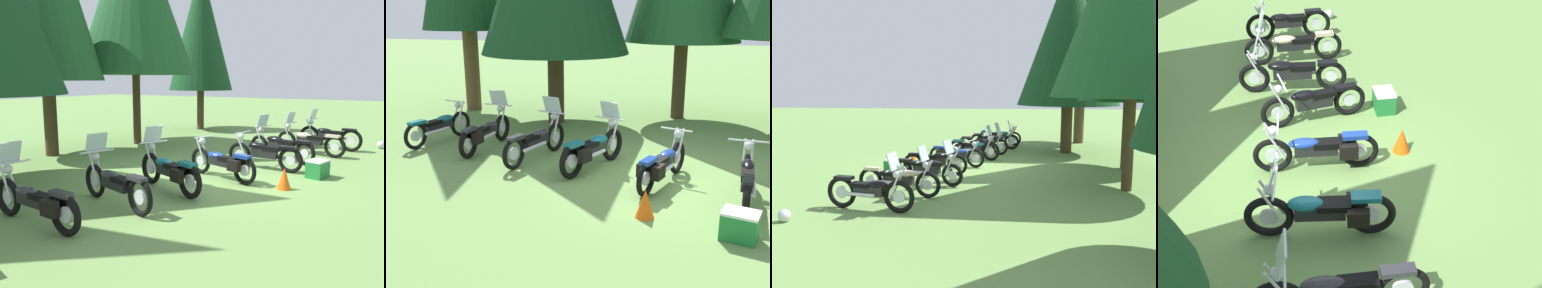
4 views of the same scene
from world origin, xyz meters
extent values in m
plane|color=#6B934C|center=(0.00, 0.00, 0.00)|extent=(80.00, 80.00, 0.00)
torus|color=black|center=(-5.61, 2.16, 0.34)|extent=(0.27, 0.68, 0.68)
cylinder|color=silver|center=(-5.61, 2.16, 0.34)|extent=(0.12, 0.26, 0.26)
torus|color=black|center=(-6.02, 0.70, 0.34)|extent=(0.27, 0.68, 0.68)
cylinder|color=silver|center=(-6.02, 0.70, 0.34)|extent=(0.12, 0.26, 0.26)
cube|color=black|center=(-5.81, 1.43, 0.44)|extent=(0.40, 0.78, 0.23)
ellipsoid|color=#14606B|center=(-5.76, 1.63, 0.58)|extent=(0.39, 0.58, 0.18)
cube|color=black|center=(-5.87, 1.23, 0.55)|extent=(0.37, 0.55, 0.10)
cube|color=#14606B|center=(-5.99, 0.78, 0.66)|extent=(0.30, 0.48, 0.08)
cylinder|color=silver|center=(-5.70, 2.12, 0.64)|extent=(0.13, 0.34, 0.65)
cylinder|color=silver|center=(-5.55, 2.08, 0.64)|extent=(0.13, 0.34, 0.65)
cylinder|color=silver|center=(-5.65, 2.02, 0.97)|extent=(0.71, 0.23, 0.04)
sphere|color=silver|center=(-5.63, 2.11, 0.85)|extent=(0.21, 0.21, 0.17)
cylinder|color=silver|center=(-5.73, 1.23, 0.36)|extent=(0.28, 0.74, 0.08)
torus|color=black|center=(-4.31, 2.01, 0.35)|extent=(0.16, 0.70, 0.69)
cylinder|color=silver|center=(-4.31, 2.01, 0.35)|extent=(0.07, 0.26, 0.26)
torus|color=black|center=(-4.42, 0.41, 0.35)|extent=(0.16, 0.70, 0.69)
cylinder|color=silver|center=(-4.42, 0.41, 0.35)|extent=(0.07, 0.26, 0.26)
cube|color=black|center=(-4.37, 1.21, 0.44)|extent=(0.23, 0.80, 0.20)
ellipsoid|color=#2D2D33|center=(-4.35, 1.43, 0.56)|extent=(0.26, 0.58, 0.16)
cube|color=black|center=(-4.38, 0.99, 0.53)|extent=(0.24, 0.54, 0.10)
cube|color=#2D2D33|center=(-4.42, 0.49, 0.67)|extent=(0.19, 0.45, 0.08)
cylinder|color=silver|center=(-4.38, 1.95, 0.64)|extent=(0.07, 0.34, 0.65)
cylinder|color=silver|center=(-4.25, 1.95, 0.64)|extent=(0.07, 0.34, 0.65)
cylinder|color=silver|center=(-4.32, 1.87, 0.98)|extent=(0.77, 0.09, 0.04)
sphere|color=silver|center=(-4.32, 1.96, 0.86)|extent=(0.18, 0.18, 0.17)
cylinder|color=silver|center=(-4.27, 1.03, 0.37)|extent=(0.13, 0.80, 0.08)
cube|color=silver|center=(-4.32, 1.89, 1.16)|extent=(0.45, 0.18, 0.39)
cube|color=black|center=(-4.55, 0.62, 0.45)|extent=(0.16, 0.33, 0.26)
cube|color=black|center=(-4.27, 0.60, 0.45)|extent=(0.16, 0.33, 0.26)
torus|color=black|center=(-2.68, 1.51, 0.35)|extent=(0.29, 0.70, 0.70)
cylinder|color=silver|center=(-2.68, 1.51, 0.35)|extent=(0.12, 0.27, 0.27)
torus|color=black|center=(-3.12, -0.01, 0.35)|extent=(0.29, 0.70, 0.70)
cylinder|color=silver|center=(-3.12, -0.01, 0.35)|extent=(0.12, 0.27, 0.27)
cube|color=black|center=(-2.90, 0.75, 0.45)|extent=(0.39, 0.80, 0.22)
ellipsoid|color=#2D2D33|center=(-2.84, 0.96, 0.58)|extent=(0.37, 0.60, 0.17)
cube|color=black|center=(-2.96, 0.54, 0.55)|extent=(0.34, 0.56, 0.10)
cube|color=#2D2D33|center=(-3.09, 0.07, 0.68)|extent=(0.28, 0.47, 0.08)
cylinder|color=silver|center=(-2.77, 1.47, 0.65)|extent=(0.13, 0.33, 0.65)
cylinder|color=silver|center=(-2.64, 1.43, 0.65)|extent=(0.13, 0.33, 0.65)
cylinder|color=silver|center=(-2.72, 1.37, 0.99)|extent=(0.74, 0.24, 0.04)
sphere|color=silver|center=(-2.70, 1.46, 0.87)|extent=(0.21, 0.21, 0.17)
cylinder|color=silver|center=(-2.84, 0.55, 0.37)|extent=(0.29, 0.77, 0.08)
cube|color=silver|center=(-2.72, 1.39, 1.17)|extent=(0.46, 0.27, 0.39)
torus|color=black|center=(-1.21, 1.18, 0.37)|extent=(0.38, 0.73, 0.74)
cylinder|color=silver|center=(-1.21, 1.18, 0.37)|extent=(0.15, 0.28, 0.28)
torus|color=black|center=(-1.76, -0.22, 0.37)|extent=(0.38, 0.73, 0.74)
cylinder|color=silver|center=(-1.76, -0.22, 0.37)|extent=(0.15, 0.28, 0.28)
cube|color=black|center=(-1.49, 0.48, 0.47)|extent=(0.49, 0.78, 0.23)
ellipsoid|color=#14606B|center=(-1.41, 0.67, 0.61)|extent=(0.46, 0.60, 0.18)
cube|color=black|center=(-1.56, 0.29, 0.58)|extent=(0.43, 0.56, 0.10)
cube|color=#14606B|center=(-1.73, -0.15, 0.71)|extent=(0.36, 0.49, 0.08)
cylinder|color=silver|center=(-1.32, 1.15, 0.67)|extent=(0.16, 0.33, 0.65)
cylinder|color=silver|center=(-1.15, 1.09, 0.67)|extent=(0.16, 0.33, 0.65)
cylinder|color=silver|center=(-1.26, 1.05, 1.00)|extent=(0.70, 0.30, 0.04)
sphere|color=silver|center=(-1.23, 1.13, 0.88)|extent=(0.22, 0.22, 0.17)
cylinder|color=silver|center=(-1.41, 0.27, 0.39)|extent=(0.35, 0.72, 0.08)
cube|color=silver|center=(-1.26, 1.07, 1.18)|extent=(0.47, 0.30, 0.39)
cube|color=black|center=(-1.86, 0.03, 0.47)|extent=(0.25, 0.35, 0.26)
cube|color=black|center=(-1.52, -0.10, 0.47)|extent=(0.25, 0.35, 0.26)
torus|color=black|center=(0.27, 0.69, 0.34)|extent=(0.30, 0.68, 0.68)
cylinder|color=silver|center=(0.27, 0.69, 0.34)|extent=(0.13, 0.26, 0.26)
torus|color=black|center=(-0.20, -0.75, 0.34)|extent=(0.30, 0.68, 0.68)
cylinder|color=silver|center=(-0.20, -0.75, 0.34)|extent=(0.13, 0.26, 0.26)
cube|color=black|center=(0.04, -0.03, 0.43)|extent=(0.42, 0.77, 0.21)
ellipsoid|color=navy|center=(0.10, 0.17, 0.56)|extent=(0.40, 0.58, 0.16)
cube|color=black|center=(-0.03, -0.23, 0.53)|extent=(0.37, 0.54, 0.10)
cube|color=navy|center=(-0.17, -0.67, 0.66)|extent=(0.31, 0.47, 0.08)
cylinder|color=silver|center=(0.18, 0.65, 0.64)|extent=(0.15, 0.33, 0.65)
cylinder|color=silver|center=(0.32, 0.61, 0.64)|extent=(0.15, 0.33, 0.65)
cylinder|color=silver|center=(0.22, 0.55, 0.97)|extent=(0.64, 0.24, 0.04)
sphere|color=silver|center=(0.25, 0.64, 0.85)|extent=(0.21, 0.21, 0.17)
cylinder|color=silver|center=(0.10, -0.22, 0.36)|extent=(0.31, 0.73, 0.08)
cube|color=black|center=(-0.28, -0.51, 0.44)|extent=(0.23, 0.35, 0.26)
cube|color=black|center=(0.02, -0.60, 0.44)|extent=(0.23, 0.35, 0.26)
torus|color=black|center=(1.59, 0.20, 0.34)|extent=(0.15, 0.68, 0.68)
cylinder|color=silver|center=(1.59, 0.20, 0.34)|extent=(0.07, 0.26, 0.26)
torus|color=black|center=(1.49, -1.29, 0.34)|extent=(0.15, 0.68, 0.68)
cylinder|color=silver|center=(1.49, -1.29, 0.34)|extent=(0.07, 0.26, 0.26)
cube|color=black|center=(1.54, -0.55, 0.46)|extent=(0.23, 0.75, 0.27)
ellipsoid|color=black|center=(1.56, -0.34, 0.62)|extent=(0.26, 0.54, 0.21)
cube|color=black|center=(1.53, -0.75, 0.59)|extent=(0.25, 0.51, 0.10)
cube|color=black|center=(1.50, -1.21, 0.65)|extent=(0.20, 0.45, 0.08)
cylinder|color=silver|center=(1.52, 0.14, 0.64)|extent=(0.07, 0.34, 0.65)
cylinder|color=silver|center=(1.66, 0.13, 0.64)|extent=(0.07, 0.34, 0.65)
cylinder|color=silver|center=(1.59, 0.06, 0.97)|extent=(0.75, 0.09, 0.04)
sphere|color=silver|center=(1.59, 0.15, 0.85)|extent=(0.18, 0.18, 0.17)
cylinder|color=silver|center=(1.65, -0.72, 0.36)|extent=(0.13, 0.74, 0.08)
cylinder|color=brown|center=(-6.95, 5.44, 1.34)|extent=(0.50, 0.50, 2.69)
cylinder|color=#42301E|center=(-3.60, 4.36, 1.04)|extent=(0.48, 0.48, 2.08)
cylinder|color=#42301E|center=(-0.08, 5.99, 1.19)|extent=(0.41, 0.41, 2.38)
cube|color=#1E7233|center=(1.37, -2.02, 0.20)|extent=(0.60, 0.51, 0.41)
cube|color=silver|center=(1.37, -2.02, 0.43)|extent=(0.61, 0.52, 0.04)
cone|color=#EA590F|center=(-0.09, -1.65, 0.24)|extent=(0.32, 0.32, 0.48)
camera|label=1|loc=(-8.40, -4.29, 2.42)|focal=36.87mm
camera|label=2|loc=(0.71, -8.60, 3.28)|focal=42.76mm
camera|label=3|loc=(14.96, 1.79, 2.87)|focal=39.34mm
camera|label=4|loc=(-6.58, 2.23, 5.40)|focal=46.50mm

